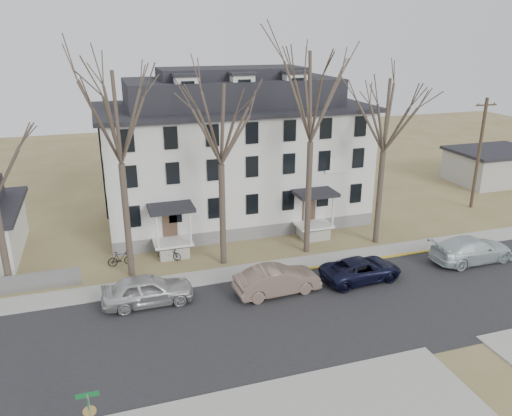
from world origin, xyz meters
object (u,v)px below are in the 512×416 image
object	(u,v)px
tree_center	(312,91)
bicycle_right	(121,259)
tree_mid_left	(220,119)
car_tan	(277,281)
utility_pole_far	(479,153)
car_silver	(148,291)
car_white	(471,250)
car_navy	(361,270)
street_sign	(90,415)
tree_far_left	(117,111)
boarding_house	(233,154)
tree_mid_right	(387,110)
bicycle_left	(169,254)

from	to	relation	value
tree_center	bicycle_right	bearing A→B (deg)	172.92
tree_mid_left	car_tan	bearing A→B (deg)	-68.20
utility_pole_far	car_silver	world-z (taller)	utility_pole_far
car_silver	car_white	xyz separation A→B (m)	(21.22, -0.95, -0.02)
tree_center	car_navy	size ratio (longest dim) A/B	2.88
utility_pole_far	car_white	world-z (taller)	utility_pole_far
car_navy	street_sign	world-z (taller)	street_sign
car_white	tree_far_left	bearing A→B (deg)	75.93
boarding_house	tree_center	bearing A→B (deg)	-69.80
boarding_house	bicycle_right	xyz separation A→B (m)	(-9.55, -6.60, -4.87)
car_silver	bicycle_right	bearing A→B (deg)	12.00
boarding_house	bicycle_right	distance (m)	12.58
boarding_house	tree_mid_left	distance (m)	9.66
tree_mid_right	tree_far_left	bearing A→B (deg)	180.00
tree_far_left	bicycle_left	bearing A→B (deg)	29.92
tree_mid_right	car_white	distance (m)	10.92
tree_far_left	tree_mid_left	world-z (taller)	tree_far_left
tree_mid_left	utility_pole_far	world-z (taller)	tree_mid_left
car_white	bicycle_left	world-z (taller)	car_white
boarding_house	bicycle_left	size ratio (longest dim) A/B	12.24
boarding_house	utility_pole_far	bearing A→B (deg)	-10.92
utility_pole_far	bicycle_left	size ratio (longest dim) A/B	5.59
car_tan	street_sign	world-z (taller)	street_sign
tree_mid_right	bicycle_left	world-z (taller)	tree_mid_right
boarding_house	tree_far_left	distance (m)	13.12
tree_mid_left	tree_center	distance (m)	6.18
tree_center	street_sign	xyz separation A→B (m)	(-14.43, -14.19, -9.25)
boarding_house	car_white	xyz separation A→B (m)	(12.84, -13.01, -4.54)
car_navy	bicycle_right	distance (m)	15.50
tree_center	bicycle_left	xyz separation A→B (m)	(-9.38, 1.51, -10.64)
car_silver	car_tan	size ratio (longest dim) A/B	1.00
boarding_house	utility_pole_far	xyz separation A→B (m)	(20.50, -3.95, -0.47)
tree_mid_right	car_silver	bearing A→B (deg)	-166.99
tree_mid_right	bicycle_right	distance (m)	20.27
car_tan	bicycle_right	size ratio (longest dim) A/B	2.98
car_navy	tree_mid_left	bearing A→B (deg)	51.95
tree_center	car_silver	xyz separation A→B (m)	(-11.37, -3.90, -10.22)
boarding_house	tree_far_left	size ratio (longest dim) A/B	1.52
tree_far_left	car_tan	size ratio (longest dim) A/B	2.71
tree_far_left	utility_pole_far	size ratio (longest dim) A/B	1.44
car_white	street_sign	xyz separation A→B (m)	(-24.27, -9.34, 0.99)
car_navy	car_white	distance (m)	8.36
utility_pole_far	tree_center	bearing A→B (deg)	-166.50
tree_mid_left	bicycle_left	world-z (taller)	tree_mid_left
car_silver	street_sign	xyz separation A→B (m)	(-3.05, -10.29, 0.97)
car_white	street_sign	size ratio (longest dim) A/B	2.07
tree_mid_left	tree_mid_right	distance (m)	11.50
car_white	bicycle_right	xyz separation A→B (m)	(-22.39, 6.41, -0.33)
tree_far_left	car_silver	size ratio (longest dim) A/B	2.70
tree_mid_left	car_navy	distance (m)	12.66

